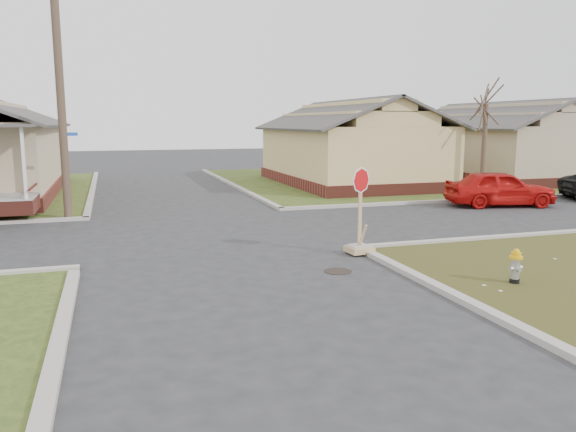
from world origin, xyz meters
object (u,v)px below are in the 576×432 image
object	(u,v)px
stop_sign	(360,234)
red_sedan	(500,188)
utility_pole	(60,85)
fire_hydrant	(516,264)

from	to	relation	value
stop_sign	red_sedan	distance (m)	10.93
utility_pole	stop_sign	world-z (taller)	utility_pole
utility_pole	fire_hydrant	world-z (taller)	utility_pole
stop_sign	red_sedan	xyz separation A→B (m)	(9.09, 6.07, 0.21)
fire_hydrant	stop_sign	size ratio (longest dim) A/B	0.33
stop_sign	red_sedan	bearing A→B (deg)	29.14
utility_pole	stop_sign	distance (m)	11.76
fire_hydrant	red_sedan	world-z (taller)	red_sedan
fire_hydrant	red_sedan	bearing A→B (deg)	47.64
utility_pole	red_sedan	size ratio (longest dim) A/B	2.08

